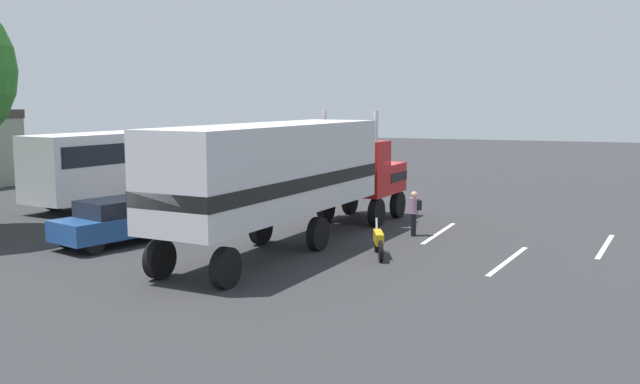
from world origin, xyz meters
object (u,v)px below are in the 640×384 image
(person_bystander, at_px, (414,212))
(motorcycle, at_px, (378,241))
(semi_truck, at_px, (290,172))
(parked_car, at_px, (118,221))
(parked_bus, at_px, (132,159))

(person_bystander, relative_size, motorcycle, 0.81)
(motorcycle, bearing_deg, semi_truck, 82.12)
(semi_truck, relative_size, parked_car, 3.03)
(parked_car, bearing_deg, motorcycle, -81.85)
(parked_bus, distance_m, motorcycle, 16.21)
(person_bystander, xyz_separation_m, parked_car, (-4.97, 9.17, -0.09))
(person_bystander, xyz_separation_m, parked_bus, (3.71, 14.65, 1.17))
(parked_bus, bearing_deg, semi_truck, -122.03)
(semi_truck, height_order, person_bystander, semi_truck)
(semi_truck, xyz_separation_m, parked_bus, (6.97, 11.14, -0.46))
(parked_bus, bearing_deg, parked_car, -147.75)
(parked_bus, xyz_separation_m, motorcycle, (-7.41, -14.33, -1.58))
(semi_truck, bearing_deg, parked_bus, 57.97)
(semi_truck, relative_size, parked_bus, 1.27)
(person_bystander, relative_size, parked_car, 0.34)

